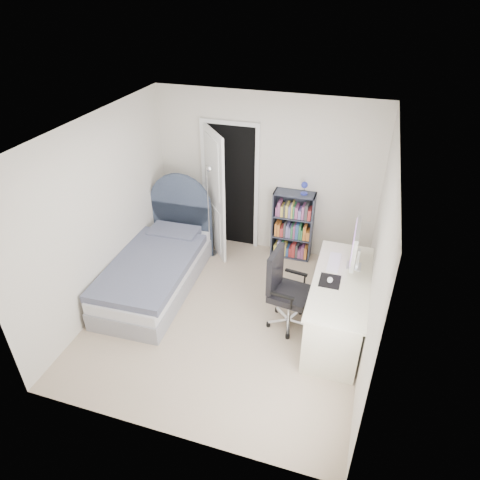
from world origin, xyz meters
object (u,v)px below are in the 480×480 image
(bed, at_px, (158,267))
(desk, at_px, (338,304))
(bookcase, at_px, (293,228))
(nightstand, at_px, (200,223))
(floor_lamp, at_px, (210,220))
(office_chair, at_px, (284,286))

(bed, bearing_deg, desk, -4.59)
(bookcase, bearing_deg, bed, -142.14)
(bed, relative_size, nightstand, 3.96)
(floor_lamp, bearing_deg, bookcase, 16.79)
(office_chair, bearing_deg, bookcase, 97.24)
(desk, bearing_deg, bed, 175.41)
(floor_lamp, distance_m, desk, 2.40)
(desk, bearing_deg, nightstand, 148.70)
(office_chair, bearing_deg, desk, 3.85)
(floor_lamp, bearing_deg, bed, -115.72)
(bookcase, height_order, office_chair, bookcase)
(nightstand, bearing_deg, office_chair, -41.04)
(nightstand, relative_size, office_chair, 0.52)
(floor_lamp, height_order, bookcase, floor_lamp)
(desk, bearing_deg, bookcase, 119.94)
(nightstand, bearing_deg, floor_lamp, -46.66)
(nightstand, relative_size, bookcase, 0.42)
(floor_lamp, xyz_separation_m, desk, (2.10, -1.14, -0.19))
(floor_lamp, height_order, desk, floor_lamp)
(floor_lamp, relative_size, bookcase, 1.18)
(bookcase, distance_m, office_chair, 1.57)
(floor_lamp, xyz_separation_m, office_chair, (1.43, -1.19, -0.04))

